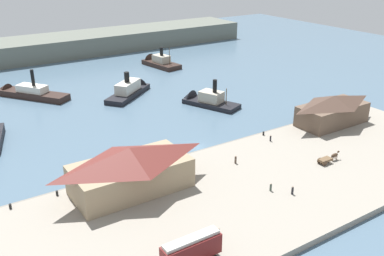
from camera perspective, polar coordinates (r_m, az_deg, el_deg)
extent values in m
plane|color=slate|center=(101.22, 0.65, -2.55)|extent=(320.00, 320.00, 0.00)
cube|color=gray|center=(85.61, 8.92, -7.40)|extent=(110.00, 36.00, 1.20)
cube|color=slate|center=(98.32, 1.82, -3.03)|extent=(110.00, 0.80, 1.00)
cube|color=#998466|center=(81.35, -8.01, -6.26)|extent=(21.36, 10.74, 5.70)
pyramid|color=maroon|center=(79.37, -8.18, -3.53)|extent=(21.78, 11.27, 2.93)
cube|color=brown|center=(116.18, 17.87, 1.74)|extent=(18.40, 8.60, 5.21)
pyramid|color=#473328|center=(114.96, 18.09, 3.50)|extent=(18.77, 9.03, 2.34)
cube|color=maroon|center=(63.57, -0.08, -15.65)|extent=(9.05, 2.36, 3.08)
cube|color=beige|center=(62.48, -0.08, -14.36)|extent=(8.69, 1.65, 0.50)
cylinder|color=black|center=(66.97, 1.71, -15.55)|extent=(0.90, 0.18, 0.90)
cube|color=brown|center=(95.09, 17.05, -3.99)|extent=(2.92, 1.58, 0.50)
cylinder|color=#4C3828|center=(95.02, 16.33, -4.09)|extent=(1.20, 0.10, 1.20)
cylinder|color=#4C3828|center=(94.14, 17.05, -4.44)|extent=(1.20, 0.10, 1.20)
ellipsoid|color=#473323|center=(97.04, 18.17, -3.42)|extent=(2.00, 0.70, 0.90)
ellipsoid|color=#473323|center=(97.61, 18.62, -2.97)|extent=(0.70, 0.32, 0.44)
cylinder|color=#473323|center=(97.84, 18.27, -3.61)|extent=(0.16, 0.16, 1.00)
cylinder|color=#473323|center=(97.62, 18.45, -3.69)|extent=(0.16, 0.16, 1.00)
cylinder|color=#473323|center=(96.97, 17.81, -3.79)|extent=(0.16, 0.16, 1.00)
cylinder|color=#473323|center=(96.75, 17.99, -3.87)|extent=(0.16, 0.16, 1.00)
cylinder|color=#4C3D33|center=(91.48, 5.73, -4.20)|extent=(0.44, 0.44, 1.49)
sphere|color=#CCA889|center=(91.09, 5.75, -3.70)|extent=(0.27, 0.27, 0.27)
cylinder|color=#232328|center=(102.87, 10.25, -1.37)|extent=(0.38, 0.38, 1.30)
sphere|color=#CCA889|center=(102.57, 10.28, -0.98)|extent=(0.24, 0.24, 0.24)
cylinder|color=#232328|center=(82.28, 13.03, -8.02)|extent=(0.42, 0.42, 1.42)
sphere|color=#CCA889|center=(81.86, 13.08, -7.51)|extent=(0.26, 0.26, 0.26)
cylinder|color=#3D4C42|center=(82.55, 10.28, -7.69)|extent=(0.39, 0.39, 1.35)
sphere|color=#CCA889|center=(82.16, 10.32, -7.21)|extent=(0.25, 0.25, 0.25)
cylinder|color=#3D4C42|center=(69.51, 3.47, -13.64)|extent=(0.44, 0.44, 1.52)
sphere|color=#CCA889|center=(68.99, 3.49, -13.04)|extent=(0.28, 0.28, 0.28)
cylinder|color=black|center=(105.93, 9.34, -0.71)|extent=(0.44, 0.44, 0.90)
cylinder|color=black|center=(92.68, -1.40, -3.91)|extent=(0.44, 0.44, 0.90)
cylinder|color=black|center=(82.55, -22.72, -9.43)|extent=(0.44, 0.44, 0.90)
cylinder|color=black|center=(83.73, -17.27, -8.14)|extent=(0.44, 0.44, 0.90)
cube|color=black|center=(143.28, -20.12, 4.12)|extent=(18.38, 22.50, 1.92)
cone|color=black|center=(151.19, -23.58, 4.52)|extent=(6.47, 6.34, 4.88)
cube|color=silver|center=(142.70, -20.23, 4.88)|extent=(8.76, 9.95, 2.11)
cylinder|color=black|center=(141.22, -20.16, 6.22)|extent=(1.04, 1.04, 4.96)
cube|color=black|center=(137.52, -8.35, 4.46)|extent=(19.35, 16.95, 1.53)
cone|color=black|center=(146.01, -6.60, 5.62)|extent=(6.13, 6.44, 5.38)
cube|color=beige|center=(136.83, -8.40, 5.39)|extent=(10.47, 9.45, 3.14)
cylinder|color=black|center=(135.65, -8.54, 6.62)|extent=(1.59, 1.59, 3.15)
cube|color=black|center=(127.76, 2.53, 3.21)|extent=(12.11, 17.82, 1.32)
cone|color=black|center=(132.12, -0.54, 3.89)|extent=(6.34, 4.91, 5.62)
cube|color=#B2A893|center=(127.05, 2.54, 4.14)|extent=(6.69, 7.69, 3.06)
cylinder|color=black|center=(125.45, 3.01, 5.52)|extent=(1.25, 1.25, 3.74)
cylinder|color=brown|center=(124.32, 4.51, 4.11)|extent=(0.24, 0.24, 4.88)
cube|color=black|center=(171.64, -4.04, 8.31)|extent=(9.43, 17.63, 1.72)
cone|color=black|center=(178.10, -5.74, 8.78)|extent=(6.55, 3.96, 6.14)
cube|color=#B2A893|center=(171.11, -4.06, 9.04)|extent=(5.29, 7.16, 2.76)
cylinder|color=black|center=(170.23, -4.03, 9.99)|extent=(1.30, 1.30, 3.15)
cylinder|color=brown|center=(166.84, -2.98, 9.42)|extent=(0.24, 0.24, 6.77)
cube|color=#60665B|center=(196.89, -17.71, 10.11)|extent=(180.00, 24.00, 8.00)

